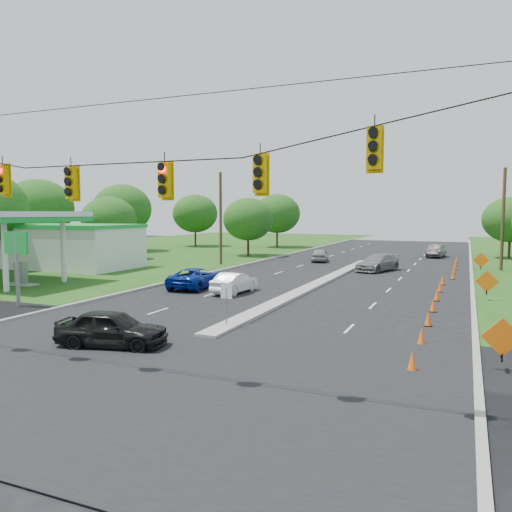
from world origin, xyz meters
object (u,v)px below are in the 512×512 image
at_px(gas_station, 58,241).
at_px(blue_pickup, 196,278).
at_px(black_sedan, 112,329).
at_px(white_sedan, 235,283).

distance_m(gas_station, blue_pickup, 17.11).
xyz_separation_m(black_sedan, blue_pickup, (-4.53, 14.27, -0.03)).
bearing_deg(gas_station, black_sedan, -41.66).
distance_m(black_sedan, white_sedan, 13.47).
distance_m(gas_station, white_sedan, 20.53).
height_order(gas_station, black_sedan, gas_station).
bearing_deg(black_sedan, gas_station, 35.34).
bearing_deg(white_sedan, black_sedan, 98.18).
xyz_separation_m(white_sedan, blue_pickup, (-3.32, 0.85, 0.03)).
bearing_deg(gas_station, blue_pickup, -14.94).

